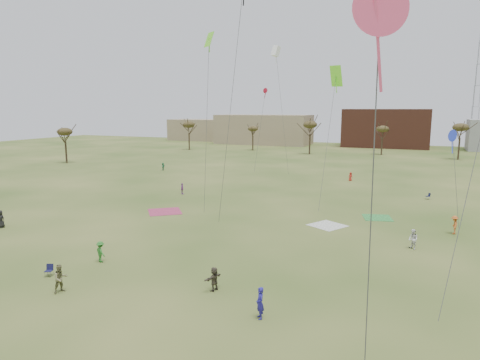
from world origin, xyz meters
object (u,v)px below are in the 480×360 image
at_px(flyer_near_center, 101,252).
at_px(camp_chair_right, 428,197).
at_px(flyer_near_right, 260,303).
at_px(radio_tower, 477,85).
at_px(camp_chair_left, 49,273).

distance_m(flyer_near_center, camp_chair_right, 43.72).
distance_m(flyer_near_center, flyer_near_right, 15.46).
relative_size(flyer_near_center, camp_chair_right, 1.96).
xyz_separation_m(camp_chair_right, radio_tower, (13.16, 87.52, 18.95)).
distance_m(flyer_near_center, radio_tower, 130.66).
distance_m(flyer_near_center, camp_chair_left, 4.16).
height_order(flyer_near_right, camp_chair_right, flyer_near_right).
bearing_deg(camp_chair_right, flyer_near_center, -62.29).
bearing_deg(radio_tower, camp_chair_left, -107.00).
height_order(flyer_near_center, flyer_near_right, flyer_near_right).
bearing_deg(camp_chair_left, flyer_near_center, 46.65).
xyz_separation_m(camp_chair_left, camp_chair_right, (25.86, 40.12, 0.00)).
xyz_separation_m(flyer_near_center, camp_chair_left, (-1.48, -3.84, -0.59)).
bearing_deg(camp_chair_left, flyer_near_right, -21.85).
bearing_deg(radio_tower, camp_chair_right, -98.55).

